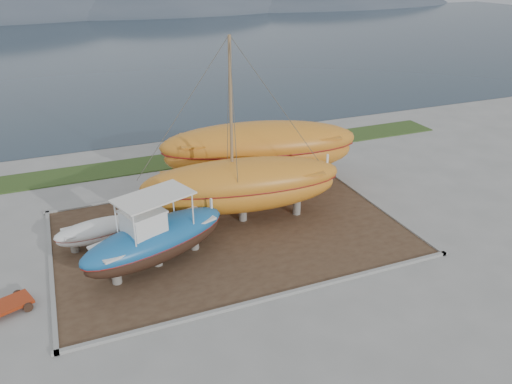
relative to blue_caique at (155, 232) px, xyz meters
name	(u,v)px	position (x,y,z in m)	size (l,w,h in m)	color
ground	(259,272)	(4.30, -2.35, -1.88)	(140.00, 140.00, 0.00)	gray
dirt_patch	(231,232)	(4.30, 1.65, -1.85)	(18.00, 12.00, 0.06)	#422D1E
curb_frame	(231,232)	(4.30, 1.65, -1.80)	(18.60, 12.60, 0.15)	gray
grass_strip	(178,160)	(4.30, 13.15, -1.84)	(44.00, 3.00, 0.08)	#284219
sea	(96,48)	(4.30, 67.65, -1.88)	(260.00, 100.00, 0.04)	#1D2D3A
mountain_ridge	(72,15)	(4.30, 122.65, -1.88)	(200.00, 36.00, 20.00)	#333D49
blue_caique	(155,232)	(0.00, 0.00, 0.00)	(7.55, 2.36, 3.64)	#195E9E
white_dinghy	(99,233)	(-2.36, 2.98, -1.16)	(4.35, 1.63, 1.31)	white
orange_sailboat	(242,135)	(5.40, 2.67, 3.23)	(10.99, 3.24, 10.09)	#C6741E
orange_bare_hull	(260,156)	(8.12, 6.74, 0.22)	(12.47, 3.74, 4.09)	#C6741E
red_trailer	(9,307)	(-6.51, -0.96, -1.69)	(2.66, 1.33, 0.38)	#A43112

